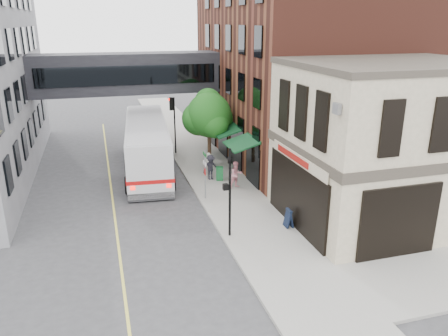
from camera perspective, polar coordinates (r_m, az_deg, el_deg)
ground at (r=20.34m, az=1.32°, el=-11.76°), size 120.00×120.00×0.00m
sidewalk_main at (r=33.18m, az=-2.66°, el=0.69°), size 4.00×60.00×0.15m
corner_building at (r=24.33m, az=20.51°, el=2.98°), size 10.19×8.12×8.45m
brick_building at (r=35.37m, az=9.75°, el=13.03°), size 13.76×18.00×14.00m
skyway_bridge at (r=34.99m, az=-12.59°, el=11.99°), size 14.00×3.18×3.00m
traffic_signal_near at (r=20.88m, az=0.69°, el=-1.84°), size 0.44×0.22×4.60m
traffic_signal_far at (r=34.87m, az=-6.73°, el=7.01°), size 0.53×0.28×4.50m
street_sign_pole at (r=25.78m, az=-2.50°, el=-0.29°), size 0.08×0.75×3.00m
street_tree at (r=31.51m, az=-2.08°, el=6.95°), size 3.80×3.20×5.60m
lane_marking at (r=28.62m, az=-14.47°, el=-3.04°), size 0.12×40.00×0.01m
bus at (r=31.96m, az=-10.02°, el=3.21°), size 4.04×13.09×3.47m
pedestrian_a at (r=29.88m, az=-1.99°, el=0.46°), size 0.70×0.58×1.65m
pedestrian_b at (r=27.78m, az=1.61°, el=-0.87°), size 0.98×0.85×1.73m
pedestrian_c at (r=29.20m, az=-1.75°, el=0.10°), size 1.20×0.83×1.71m
newspaper_box at (r=29.20m, az=-0.58°, el=-0.72°), size 0.54×0.50×0.91m
sandwich_board at (r=22.91m, az=8.44°, el=-6.48°), size 0.36×0.55×0.98m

